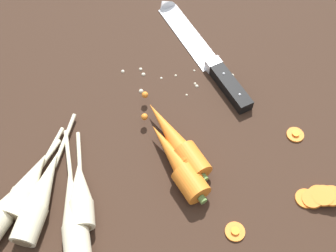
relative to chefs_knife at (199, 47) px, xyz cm
name	(u,v)px	position (x,y,z in cm)	size (l,w,h in cm)	color
ground_plane	(167,127)	(-8.37, -17.08, -2.65)	(120.00, 90.00, 4.00)	#332116
chefs_knife	(199,47)	(0.00, 0.00, 0.00)	(15.54, 33.62, 4.18)	silver
whole_carrot	(177,141)	(-7.15, -22.58, 1.45)	(10.57, 19.10, 4.20)	orange
whole_carrot_second	(176,162)	(-7.81, -26.70, 1.45)	(10.26, 17.85, 4.20)	orange
parsnip_front	(41,195)	(-29.58, -30.03, 1.33)	(9.21, 23.54, 4.00)	beige
parsnip_mid_left	(29,184)	(-31.58, -28.01, 1.33)	(9.08, 16.75, 4.00)	beige
parsnip_mid_right	(80,193)	(-23.47, -30.48, 1.33)	(4.58, 17.82, 4.00)	beige
parsnip_back	(9,206)	(-34.40, -31.35, 1.33)	(12.50, 18.36, 4.00)	beige
parsnip_outer	(74,213)	(-24.44, -33.62, 1.33)	(5.70, 23.50, 4.00)	beige
carrot_slice_stack	(318,197)	(14.05, -34.61, 0.20)	(7.11, 3.88, 2.41)	orange
carrot_slice_stray_near	(235,231)	(-0.15, -38.55, -0.29)	(3.10, 3.10, 0.70)	orange
carrot_slice_stray_mid	(295,134)	(13.95, -22.46, -0.29)	(3.05, 3.05, 0.70)	orange
mince_crumbs	(180,75)	(-4.70, -6.76, -0.29)	(22.09, 9.14, 0.86)	beige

